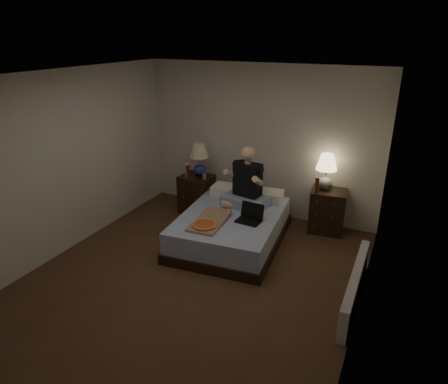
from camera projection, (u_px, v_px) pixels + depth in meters
The scene contains 19 objects.
floor at pixel (194, 277), 5.15m from camera, with size 4.00×4.50×0.00m, color brown.
ceiling at pixel (187, 76), 4.21m from camera, with size 4.00×4.50×0.00m, color white.
wall_back at pixel (259, 142), 6.56m from camera, with size 4.00×2.50×0.00m, color white.
wall_front at pixel (31, 291), 2.80m from camera, with size 4.00×2.50×0.00m, color white.
wall_left at pixel (65, 164), 5.48m from camera, with size 4.50×2.50×0.00m, color white.
wall_right at pixel (369, 218), 3.88m from camera, with size 4.50×2.50×0.00m, color white.
bed at pixel (231, 228), 5.91m from camera, with size 1.37×1.83×0.46m, color #5E7ABC.
nightstand_left at pixel (197, 194), 6.89m from camera, with size 0.51×0.46×0.66m, color black.
nightstand_right at pixel (327, 211), 6.23m from camera, with size 0.52×0.47×0.68m, color black.
lamp_left at pixel (199, 159), 6.70m from camera, with size 0.32×0.32×0.56m, color navy, non-canonical shape.
lamp_right at pixel (326, 172), 6.04m from camera, with size 0.32×0.32×0.56m, color gray, non-canonical shape.
water_bottle at pixel (187, 170), 6.65m from camera, with size 0.07×0.07×0.25m, color silver.
soda_can at pixel (204, 176), 6.60m from camera, with size 0.07×0.07×0.10m, color #AEAEA9.
beer_bottle_left at pixel (188, 172), 6.62m from camera, with size 0.06×0.06×0.23m, color #621B0E.
beer_bottle_right at pixel (317, 185), 6.00m from camera, with size 0.06×0.06×0.23m, color #552C0C.
person at pixel (246, 177), 5.93m from camera, with size 0.66×0.52×0.93m, color black, non-canonical shape.
laptop at pixel (249, 214), 5.55m from camera, with size 0.34×0.28×0.24m, color black, non-canonical shape.
pizza_box at pixel (204, 225), 5.40m from camera, with size 0.40×0.76×0.08m, color tan, non-canonical shape.
radiator at pixel (355, 286), 4.62m from camera, with size 0.10×1.60×0.40m, color silver.
Camera 1 is at (2.23, -3.77, 2.94)m, focal length 32.00 mm.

